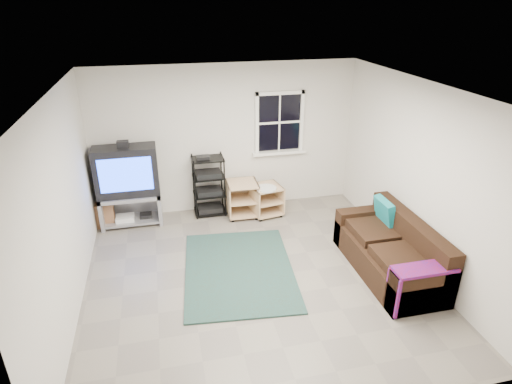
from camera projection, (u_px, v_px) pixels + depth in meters
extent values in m
plane|color=slate|center=(256.00, 277.00, 5.97)|extent=(4.60, 4.60, 0.00)
plane|color=white|center=(256.00, 90.00, 4.89)|extent=(4.60, 4.60, 0.00)
plane|color=beige|center=(226.00, 139.00, 7.47)|extent=(4.60, 0.00, 4.60)
plane|color=beige|center=(321.00, 311.00, 3.39)|extent=(4.60, 0.00, 4.60)
plane|color=beige|center=(63.00, 212.00, 4.96)|extent=(0.00, 4.60, 4.60)
plane|color=beige|center=(418.00, 177.00, 5.90)|extent=(0.00, 4.60, 4.60)
cube|color=black|center=(279.00, 122.00, 7.54)|extent=(0.80, 0.01, 1.02)
cube|color=white|center=(280.00, 93.00, 7.31)|extent=(0.88, 0.06, 0.06)
cube|color=white|center=(279.00, 152.00, 7.74)|extent=(0.98, 0.14, 0.05)
cube|color=white|center=(257.00, 124.00, 7.44)|extent=(0.06, 0.06, 1.10)
cube|color=white|center=(302.00, 121.00, 7.61)|extent=(0.06, 0.06, 1.10)
cube|color=white|center=(279.00, 122.00, 7.53)|extent=(0.78, 0.04, 0.04)
cube|color=#93939A|center=(130.00, 195.00, 7.19)|extent=(1.01, 0.50, 0.06)
cube|color=#93939A|center=(102.00, 211.00, 7.19)|extent=(0.06, 0.50, 0.55)
cube|color=#93939A|center=(160.00, 206.00, 7.39)|extent=(0.06, 0.50, 0.55)
cube|color=#93939A|center=(133.00, 219.00, 7.38)|extent=(0.89, 0.46, 0.04)
cube|color=#93939A|center=(132.00, 203.00, 7.50)|extent=(1.01, 0.04, 0.55)
cube|color=silver|center=(125.00, 218.00, 7.29)|extent=(0.30, 0.24, 0.08)
cube|color=black|center=(146.00, 215.00, 7.40)|extent=(0.20, 0.18, 0.06)
cube|color=black|center=(126.00, 171.00, 7.00)|extent=(1.01, 0.42, 0.83)
cube|color=blue|center=(126.00, 175.00, 6.80)|extent=(0.83, 0.01, 0.56)
cube|color=black|center=(123.00, 144.00, 6.81)|extent=(0.18, 0.13, 0.10)
cylinder|color=black|center=(195.00, 191.00, 7.30)|extent=(0.02, 0.02, 1.09)
cylinder|color=black|center=(225.00, 188.00, 7.40)|extent=(0.02, 0.02, 1.09)
cylinder|color=black|center=(193.00, 183.00, 7.62)|extent=(0.02, 0.02, 1.09)
cylinder|color=black|center=(222.00, 180.00, 7.72)|extent=(0.02, 0.02, 1.09)
cube|color=black|center=(210.00, 211.00, 7.72)|extent=(0.55, 0.40, 0.02)
cube|color=black|center=(210.00, 208.00, 7.69)|extent=(0.43, 0.32, 0.09)
cube|color=black|center=(209.00, 194.00, 7.58)|extent=(0.55, 0.40, 0.02)
cube|color=black|center=(209.00, 191.00, 7.56)|extent=(0.43, 0.32, 0.09)
cube|color=black|center=(208.00, 177.00, 7.44)|extent=(0.55, 0.40, 0.02)
cube|color=black|center=(208.00, 174.00, 7.42)|extent=(0.43, 0.32, 0.09)
cube|color=black|center=(208.00, 159.00, 7.30)|extent=(0.55, 0.40, 0.02)
cube|color=#D4AF82|center=(242.00, 183.00, 7.42)|extent=(0.54, 0.54, 0.02)
cube|color=#D4AF82|center=(243.00, 212.00, 7.65)|extent=(0.54, 0.54, 0.02)
cube|color=#D4AF82|center=(228.00, 199.00, 7.48)|extent=(0.03, 0.53, 0.58)
cube|color=#D4AF82|center=(256.00, 197.00, 7.58)|extent=(0.03, 0.53, 0.58)
cube|color=#D4AF82|center=(240.00, 192.00, 7.76)|extent=(0.49, 0.03, 0.58)
cube|color=#D4AF82|center=(242.00, 199.00, 7.54)|extent=(0.50, 0.52, 0.02)
cylinder|color=black|center=(233.00, 220.00, 7.43)|extent=(0.05, 0.05, 0.05)
cylinder|color=black|center=(252.00, 207.00, 7.89)|extent=(0.05, 0.05, 0.05)
cube|color=#D4AF82|center=(267.00, 187.00, 7.48)|extent=(0.58, 0.58, 0.02)
cube|color=#D4AF82|center=(266.00, 211.00, 7.67)|extent=(0.58, 0.58, 0.02)
cube|color=#D4AF82|center=(254.00, 201.00, 7.49)|extent=(0.11, 0.49, 0.50)
cube|color=#D4AF82|center=(279.00, 197.00, 7.66)|extent=(0.11, 0.49, 0.50)
cube|color=#D4AF82|center=(261.00, 194.00, 7.77)|extent=(0.45, 0.10, 0.50)
cube|color=#D4AF82|center=(266.00, 200.00, 7.58)|extent=(0.53, 0.55, 0.02)
cylinder|color=black|center=(261.00, 220.00, 7.46)|extent=(0.05, 0.05, 0.05)
cylinder|color=black|center=(272.00, 206.00, 7.93)|extent=(0.05, 0.05, 0.05)
cylinder|color=silver|center=(266.00, 188.00, 7.36)|extent=(0.35, 0.35, 0.03)
cube|color=black|center=(388.00, 259.00, 6.02)|extent=(0.85, 1.88, 0.39)
cube|color=black|center=(412.00, 232.00, 5.92)|extent=(0.23, 1.88, 0.40)
cube|color=black|center=(362.00, 226.00, 6.72)|extent=(0.85, 0.23, 0.58)
cube|color=black|center=(422.00, 290.00, 5.25)|extent=(0.85, 0.23, 0.58)
cube|color=black|center=(399.00, 259.00, 5.57)|extent=(0.56, 0.68, 0.12)
cube|color=black|center=(372.00, 231.00, 6.23)|extent=(0.56, 0.68, 0.12)
cube|color=teal|center=(385.00, 212.00, 6.32)|extent=(0.19, 0.45, 0.39)
cube|color=#0C158D|center=(425.00, 269.00, 5.12)|extent=(0.78, 0.28, 0.04)
cube|color=#0C158D|center=(392.00, 293.00, 5.16)|extent=(0.04, 0.28, 0.55)
cube|color=black|center=(239.00, 270.00, 6.12)|extent=(1.72, 2.23, 0.02)
cube|color=brown|center=(105.00, 215.00, 7.22)|extent=(0.30, 0.19, 0.42)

